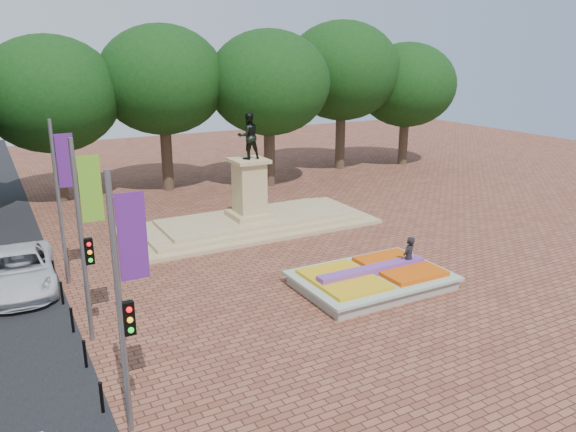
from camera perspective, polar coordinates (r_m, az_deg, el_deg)
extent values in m
plane|color=brown|center=(25.13, 3.89, -5.99)|extent=(90.00, 90.00, 0.00)
cube|color=gray|center=(24.07, 8.49, -6.61)|extent=(6.00, 4.00, 0.45)
cube|color=#AAB8A6|center=(23.97, 8.52, -6.01)|extent=(6.30, 4.30, 0.12)
cube|color=#EA5A0D|center=(24.77, 11.23, -5.06)|extent=(2.60, 3.40, 0.22)
cube|color=yellow|center=(23.13, 5.64, -6.43)|extent=(2.60, 3.40, 0.18)
cube|color=#6E3696|center=(23.88, 8.54, -5.52)|extent=(5.20, 0.55, 0.38)
cube|color=tan|center=(31.72, -3.87, -0.95)|extent=(14.00, 6.00, 0.20)
cube|color=tan|center=(31.66, -3.88, -0.60)|extent=(12.00, 5.00, 0.20)
cube|color=tan|center=(31.60, -3.88, -0.26)|extent=(10.00, 4.00, 0.20)
cube|color=tan|center=(31.53, -3.89, 0.18)|extent=(2.20, 2.20, 0.30)
cube|color=tan|center=(31.13, -3.95, 2.92)|extent=(1.50, 1.50, 2.80)
cube|color=tan|center=(30.81, -4.00, 5.63)|extent=(1.90, 1.90, 0.20)
imported|color=black|center=(30.58, -4.05, 8.12)|extent=(1.22, 0.95, 2.50)
cylinder|color=#392B1F|center=(38.55, -21.28, 4.02)|extent=(0.80, 0.80, 4.00)
ellipsoid|color=black|center=(37.90, -22.03, 10.95)|extent=(8.80, 8.80, 7.48)
cylinder|color=#392B1F|center=(39.99, -11.31, 5.25)|extent=(0.80, 0.80, 4.00)
ellipsoid|color=black|center=(39.37, -11.70, 11.96)|extent=(8.80, 8.80, 7.48)
cylinder|color=#392B1F|center=(42.55, -2.26, 6.23)|extent=(0.80, 0.80, 4.00)
ellipsoid|color=black|center=(41.96, -2.33, 12.55)|extent=(8.80, 8.80, 7.48)
cylinder|color=#392B1F|center=(46.04, 5.62, 6.95)|extent=(0.80, 0.80, 4.00)
ellipsoid|color=black|center=(45.50, 5.79, 12.79)|extent=(8.80, 8.80, 7.48)
cylinder|color=#392B1F|center=(50.27, 12.30, 7.46)|extent=(0.80, 0.80, 4.00)
ellipsoid|color=black|center=(49.77, 12.64, 12.80)|extent=(8.80, 8.80, 7.48)
cylinder|color=slate|center=(14.57, -16.71, -9.03)|extent=(0.16, 0.16, 7.00)
cube|color=#561C76|center=(14.00, -15.52, -2.05)|extent=(0.70, 0.04, 2.20)
cylinder|color=slate|center=(19.64, -20.21, -2.66)|extent=(0.16, 0.16, 7.00)
cube|color=#67AA22|center=(19.22, -19.41, 2.61)|extent=(0.70, 0.04, 2.20)
cylinder|color=slate|center=(24.89, -22.22, 1.07)|extent=(0.16, 0.16, 7.00)
cube|color=#561C76|center=(24.56, -21.64, 5.26)|extent=(0.70, 0.04, 2.20)
cube|color=black|center=(14.74, -15.85, -9.96)|extent=(0.28, 0.18, 0.90)
cube|color=black|center=(19.76, -19.55, -3.40)|extent=(0.28, 0.18, 0.90)
cylinder|color=black|center=(16.93, -18.40, -17.19)|extent=(0.10, 0.10, 0.90)
sphere|color=black|center=(16.68, -18.55, -15.84)|extent=(0.12, 0.12, 0.12)
cylinder|color=black|center=(19.15, -19.91, -13.14)|extent=(0.10, 0.10, 0.90)
sphere|color=black|center=(18.93, -20.05, -11.90)|extent=(0.12, 0.12, 0.12)
cylinder|color=black|center=(21.46, -21.07, -9.94)|extent=(0.10, 0.10, 0.90)
sphere|color=black|center=(21.26, -21.20, -8.80)|extent=(0.12, 0.12, 0.12)
cylinder|color=black|center=(23.83, -21.98, -7.36)|extent=(0.10, 0.10, 0.90)
sphere|color=black|center=(23.65, -22.10, -6.32)|extent=(0.12, 0.12, 0.12)
cylinder|color=black|center=(26.24, -22.72, -5.26)|extent=(0.10, 0.10, 0.90)
sphere|color=black|center=(26.08, -22.84, -4.29)|extent=(0.12, 0.12, 0.12)
imported|color=silver|center=(25.91, -25.63, -5.00)|extent=(3.12, 6.09, 1.65)
imported|color=black|center=(24.92, 12.14, -4.18)|extent=(0.81, 0.67, 1.92)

